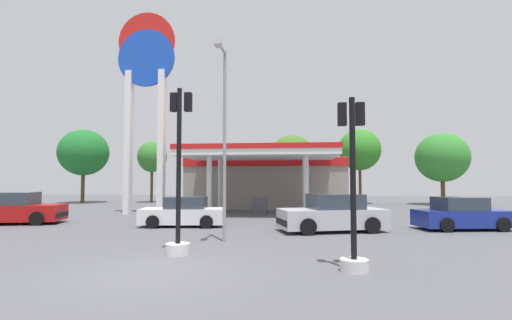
# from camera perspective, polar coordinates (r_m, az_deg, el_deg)

# --- Properties ---
(ground_plane) EXTENTS (90.00, 90.00, 0.00)m
(ground_plane) POSITION_cam_1_polar(r_m,az_deg,el_deg) (9.56, -15.96, -16.17)
(ground_plane) COLOR #56565B
(ground_plane) RESTS_ON ground
(gas_station) EXTENTS (12.13, 11.57, 4.28)m
(gas_station) POSITION_cam_1_polar(r_m,az_deg,el_deg) (28.97, 1.50, -3.04)
(gas_station) COLOR gray
(gas_station) RESTS_ON ground
(station_pole_sign) EXTENTS (3.78, 0.56, 13.22)m
(station_pole_sign) POSITION_cam_1_polar(r_m,az_deg,el_deg) (25.87, -16.47, 10.87)
(station_pole_sign) COLOR white
(station_pole_sign) RESTS_ON ground
(car_0) EXTENTS (4.08, 2.13, 1.41)m
(car_0) POSITION_cam_1_polar(r_m,az_deg,el_deg) (18.17, -11.00, -7.92)
(car_0) COLOR black
(car_0) RESTS_ON ground
(car_1) EXTENTS (4.72, 2.89, 1.58)m
(car_1) POSITION_cam_1_polar(r_m,az_deg,el_deg) (22.34, -32.92, -6.37)
(car_1) COLOR black
(car_1) RESTS_ON ground
(car_2) EXTENTS (4.22, 2.34, 1.43)m
(car_2) POSITION_cam_1_polar(r_m,az_deg,el_deg) (19.00, 28.97, -7.34)
(car_2) COLOR black
(car_2) RESTS_ON ground
(car_3) EXTENTS (4.78, 3.04, 1.59)m
(car_3) POSITION_cam_1_polar(r_m,az_deg,el_deg) (16.40, 11.59, -8.15)
(car_3) COLOR black
(car_3) RESTS_ON ground
(traffic_signal_0) EXTENTS (0.68, 0.70, 4.21)m
(traffic_signal_0) POSITION_cam_1_polar(r_m,az_deg,el_deg) (9.44, 14.60, -6.37)
(traffic_signal_0) COLOR silver
(traffic_signal_0) RESTS_ON ground
(traffic_signal_1) EXTENTS (0.71, 0.71, 4.94)m
(traffic_signal_1) POSITION_cam_1_polar(r_m,az_deg,el_deg) (11.37, -11.70, -5.06)
(traffic_signal_1) COLOR silver
(traffic_signal_1) RESTS_ON ground
(tree_0) EXTENTS (4.67, 4.67, 7.07)m
(tree_0) POSITION_cam_1_polar(r_m,az_deg,el_deg) (39.65, -24.85, 1.03)
(tree_0) COLOR brown
(tree_0) RESTS_ON ground
(tree_1) EXTENTS (2.82, 2.82, 6.01)m
(tree_1) POSITION_cam_1_polar(r_m,az_deg,el_deg) (38.07, -15.59, 0.44)
(tree_1) COLOR brown
(tree_1) RESTS_ON ground
(tree_2) EXTENTS (3.06, 3.06, 5.55)m
(tree_2) POSITION_cam_1_polar(r_m,az_deg,el_deg) (34.56, -4.40, 0.01)
(tree_2) COLOR brown
(tree_2) RESTS_ON ground
(tree_3) EXTENTS (4.26, 4.26, 6.52)m
(tree_3) POSITION_cam_1_polar(r_m,az_deg,el_deg) (36.24, 5.56, 0.84)
(tree_3) COLOR brown
(tree_3) RESTS_ON ground
(tree_4) EXTENTS (3.86, 3.86, 6.92)m
(tree_4) POSITION_cam_1_polar(r_m,az_deg,el_deg) (35.95, 15.55, 1.50)
(tree_4) COLOR brown
(tree_4) RESTS_ON ground
(tree_5) EXTENTS (4.53, 4.53, 6.37)m
(tree_5) POSITION_cam_1_polar(r_m,az_deg,el_deg) (36.91, 26.56, 0.35)
(tree_5) COLOR brown
(tree_5) RESTS_ON ground
(corner_streetlamp) EXTENTS (0.24, 1.48, 6.89)m
(corner_streetlamp) POSITION_cam_1_polar(r_m,az_deg,el_deg) (13.38, -4.98, 5.35)
(corner_streetlamp) COLOR gray
(corner_streetlamp) RESTS_ON ground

